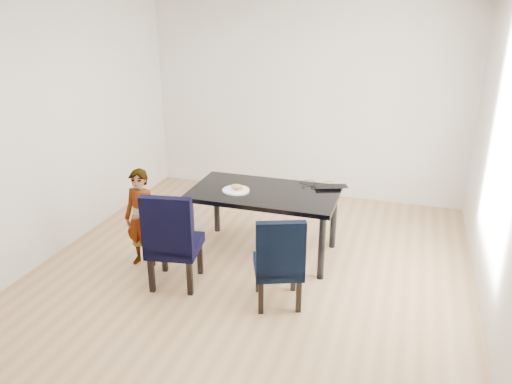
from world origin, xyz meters
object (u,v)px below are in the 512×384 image
(plate, at_px, (236,190))
(laptop, at_px, (330,186))
(dining_table, at_px, (264,222))
(chair_left, at_px, (175,237))
(chair_right, at_px, (278,259))
(child, at_px, (141,219))

(plate, bearing_deg, laptop, 24.71)
(dining_table, xyz_separation_m, laptop, (0.66, 0.35, 0.39))
(chair_left, relative_size, plate, 3.43)
(plate, bearing_deg, chair_left, -114.53)
(chair_left, xyz_separation_m, chair_right, (1.07, -0.02, -0.05))
(laptop, bearing_deg, plate, 2.87)
(child, relative_size, laptop, 3.03)
(child, bearing_deg, plate, 37.87)
(dining_table, distance_m, plate, 0.49)
(chair_left, relative_size, laptop, 2.84)
(chair_right, height_order, child, child)
(laptop, bearing_deg, chair_right, 56.71)
(dining_table, distance_m, chair_right, 1.00)
(chair_left, height_order, plate, chair_left)
(plate, height_order, laptop, laptop)
(chair_right, height_order, plate, chair_right)
(chair_left, bearing_deg, chair_right, -10.83)
(dining_table, height_order, laptop, laptop)
(dining_table, height_order, chair_left, chair_left)
(chair_right, bearing_deg, laptop, 57.18)
(chair_left, relative_size, chair_right, 1.11)
(chair_right, distance_m, laptop, 1.32)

